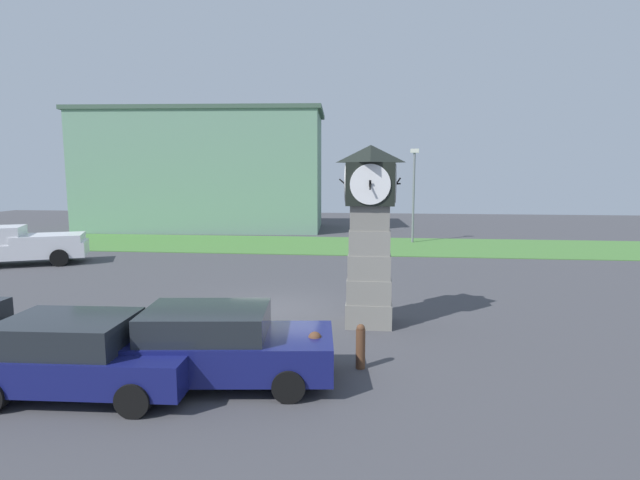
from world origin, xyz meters
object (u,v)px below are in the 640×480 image
at_px(clock_tower, 370,233).
at_px(car_near_tower, 81,355).
at_px(bollard_mid_row, 361,346).
at_px(street_lamp_near_road, 414,188).
at_px(pickup_truck, 23,245).
at_px(bollard_near_tower, 315,358).
at_px(car_by_building, 219,345).

height_order(clock_tower, car_near_tower, clock_tower).
bearing_deg(car_near_tower, bollard_mid_row, 18.78).
height_order(car_near_tower, street_lamp_near_road, street_lamp_near_road).
distance_m(car_near_tower, pickup_truck, 16.67).
relative_size(car_near_tower, pickup_truck, 0.77).
distance_m(bollard_near_tower, car_by_building, 1.99).
bearing_deg(clock_tower, bollard_mid_row, -92.47).
height_order(bollard_mid_row, street_lamp_near_road, street_lamp_near_road).
xyz_separation_m(bollard_near_tower, pickup_truck, (-15.26, 11.90, 0.36)).
bearing_deg(bollard_mid_row, car_by_building, -159.91).
height_order(bollard_near_tower, bollard_mid_row, bollard_near_tower).
bearing_deg(bollard_mid_row, pickup_truck, 145.97).
distance_m(clock_tower, bollard_mid_row, 3.95).
distance_m(car_near_tower, car_by_building, 2.66).
xyz_separation_m(clock_tower, bollard_near_tower, (-1.04, -4.32, -2.07)).
height_order(bollard_near_tower, street_lamp_near_road, street_lamp_near_road).
bearing_deg(pickup_truck, bollard_near_tower, -37.95).
height_order(car_near_tower, car_by_building, car_by_building).
xyz_separation_m(car_by_building, street_lamp_near_road, (5.54, 21.56, 2.57)).
bearing_deg(street_lamp_near_road, bollard_near_tower, -99.40).
xyz_separation_m(bollard_near_tower, car_by_building, (-1.98, -0.07, 0.23)).
distance_m(bollard_near_tower, street_lamp_near_road, 21.96).
relative_size(clock_tower, street_lamp_near_road, 0.88).
xyz_separation_m(clock_tower, bollard_mid_row, (-0.14, -3.33, -2.13)).
bearing_deg(car_by_building, car_near_tower, -162.73).
height_order(bollard_mid_row, car_by_building, car_by_building).
distance_m(bollard_mid_row, pickup_truck, 19.50).
xyz_separation_m(bollard_mid_row, car_by_building, (-2.88, -1.05, 0.29)).
xyz_separation_m(bollard_near_tower, bollard_mid_row, (0.90, 0.99, -0.06)).
height_order(car_by_building, street_lamp_near_road, street_lamp_near_road).
distance_m(clock_tower, car_by_building, 5.63).
bearing_deg(bollard_near_tower, car_near_tower, -169.26).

